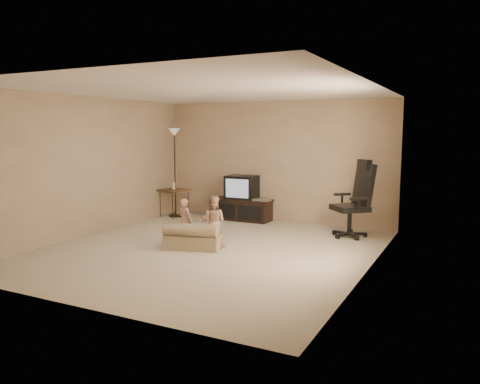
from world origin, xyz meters
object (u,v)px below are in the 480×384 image
object	(u,v)px
office_chair	(354,209)
toddler_left	(185,222)
child_sofa	(192,238)
side_table	(174,190)
toddler_right	(213,222)
floor_lamp	(175,152)
tv_stand	(242,202)

from	to	relation	value
office_chair	toddler_left	bearing A→B (deg)	-94.13
child_sofa	toddler_left	distance (m)	0.37
office_chair	child_sofa	world-z (taller)	office_chair
office_chair	side_table	xyz separation A→B (m)	(-4.00, 0.18, 0.09)
office_chair	side_table	world-z (taller)	office_chair
child_sofa	toddler_right	size ratio (longest dim) A/B	1.15
side_table	floor_lamp	xyz separation A→B (m)	(-0.01, 0.06, 0.83)
toddler_right	toddler_left	bearing A→B (deg)	-6.84
office_chair	toddler_right	world-z (taller)	office_chair
side_table	child_sofa	size ratio (longest dim) A/B	0.84
toddler_right	floor_lamp	bearing A→B (deg)	-57.98
child_sofa	toddler_left	size ratio (longest dim) A/B	1.26
tv_stand	toddler_right	world-z (taller)	tv_stand
toddler_left	office_chair	bearing A→B (deg)	-123.73
tv_stand	toddler_right	distance (m)	2.41
office_chair	floor_lamp	size ratio (longest dim) A/B	0.71
side_table	floor_lamp	bearing A→B (deg)	96.56
floor_lamp	toddler_left	distance (m)	2.87
tv_stand	toddler_left	distance (m)	2.40
side_table	toddler_left	world-z (taller)	side_table
tv_stand	office_chair	distance (m)	2.56
child_sofa	floor_lamp	bearing A→B (deg)	113.30
floor_lamp	child_sofa	xyz separation A→B (m)	(1.90, -2.27, -1.24)
child_sofa	side_table	bearing A→B (deg)	113.90
side_table	toddler_right	bearing A→B (deg)	-42.88
floor_lamp	child_sofa	size ratio (longest dim) A/B	1.98
side_table	toddler_right	size ratio (longest dim) A/B	0.97
office_chair	tv_stand	bearing A→B (deg)	-144.28
floor_lamp	toddler_left	size ratio (longest dim) A/B	2.49
floor_lamp	toddler_left	xyz separation A→B (m)	(1.65, -2.11, -1.03)
side_table	child_sofa	world-z (taller)	side_table
side_table	child_sofa	xyz separation A→B (m)	(1.89, -2.22, -0.41)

